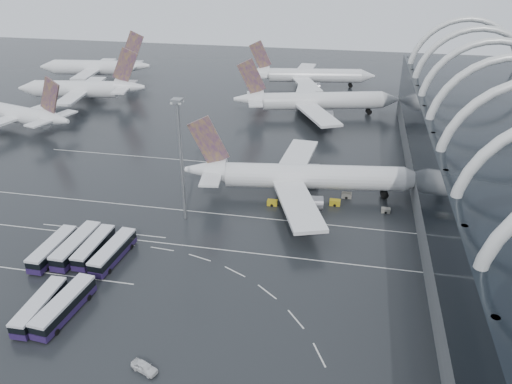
% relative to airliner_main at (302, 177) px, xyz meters
% --- Properties ---
extents(ground, '(420.00, 420.00, 0.00)m').
position_rel_airliner_main_xyz_m(ground, '(-15.00, -24.75, -4.91)').
color(ground, black).
rests_on(ground, ground).
extents(lane_marking_near, '(120.00, 0.25, 0.01)m').
position_rel_airliner_main_xyz_m(lane_marking_near, '(-15.00, -26.75, -4.90)').
color(lane_marking_near, silver).
rests_on(lane_marking_near, ground).
extents(lane_marking_mid, '(120.00, 0.25, 0.01)m').
position_rel_airliner_main_xyz_m(lane_marking_mid, '(-15.00, -12.75, -4.90)').
color(lane_marking_mid, silver).
rests_on(lane_marking_mid, ground).
extents(lane_marking_far, '(120.00, 0.25, 0.01)m').
position_rel_airliner_main_xyz_m(lane_marking_far, '(-15.00, 15.25, -4.90)').
color(lane_marking_far, silver).
rests_on(lane_marking_far, ground).
extents(bus_bay_line_south, '(28.00, 0.25, 0.01)m').
position_rel_airliner_main_xyz_m(bus_bay_line_south, '(-39.00, -40.75, -4.90)').
color(bus_bay_line_south, silver).
rests_on(bus_bay_line_south, ground).
extents(bus_bay_line_north, '(28.00, 0.25, 0.01)m').
position_rel_airliner_main_xyz_m(bus_bay_line_north, '(-39.00, -24.75, -4.90)').
color(bus_bay_line_north, silver).
rests_on(bus_bay_line_north, ground).
extents(airliner_main, '(57.85, 50.30, 19.59)m').
position_rel_airliner_main_xyz_m(airliner_main, '(0.00, 0.00, 0.00)').
color(airliner_main, white).
rests_on(airliner_main, ground).
extents(airliner_gate_b, '(57.54, 50.97, 20.19)m').
position_rel_airliner_main_xyz_m(airliner_gate_b, '(-3.10, 62.85, 0.15)').
color(airliner_gate_b, white).
rests_on(airliner_gate_b, ground).
extents(airliner_gate_c, '(53.63, 48.98, 19.11)m').
position_rel_airliner_main_xyz_m(airliner_gate_c, '(-9.31, 100.55, -0.13)').
color(airliner_gate_c, white).
rests_on(airliner_gate_c, ground).
extents(jet_remote_west, '(43.60, 35.39, 19.16)m').
position_rel_airliner_main_xyz_m(jet_remote_west, '(-94.22, 29.02, 0.04)').
color(jet_remote_west, white).
rests_on(jet_remote_west, ground).
extents(jet_remote_mid, '(48.42, 39.12, 21.06)m').
position_rel_airliner_main_xyz_m(jet_remote_mid, '(-89.00, 60.31, 0.53)').
color(jet_remote_mid, white).
rests_on(jet_remote_mid, ground).
extents(jet_remote_far, '(49.25, 39.77, 21.42)m').
position_rel_airliner_main_xyz_m(jet_remote_far, '(-101.17, 93.95, 0.62)').
color(jet_remote_far, white).
rests_on(jet_remote_far, ground).
extents(bus_row_near_a, '(3.28, 13.29, 3.26)m').
position_rel_airliner_main_xyz_m(bus_row_near_a, '(-43.73, -35.60, -3.11)').
color(bus_row_near_a, '#20133C').
rests_on(bus_row_near_a, ground).
extents(bus_row_near_b, '(3.62, 14.09, 3.45)m').
position_rel_airliner_main_xyz_m(bus_row_near_b, '(-39.76, -33.77, -3.01)').
color(bus_row_near_b, '#20133C').
rests_on(bus_row_near_b, ground).
extents(bus_row_near_c, '(3.11, 12.78, 3.14)m').
position_rel_airliner_main_xyz_m(bus_row_near_c, '(-36.33, -33.34, -3.18)').
color(bus_row_near_c, '#20133C').
rests_on(bus_row_near_c, ground).
extents(bus_row_near_d, '(3.85, 13.53, 3.29)m').
position_rel_airliner_main_xyz_m(bus_row_near_d, '(-31.90, -34.23, -3.10)').
color(bus_row_near_d, '#20133C').
rests_on(bus_row_near_d, ground).
extents(bus_row_far_b, '(3.26, 12.76, 3.13)m').
position_rel_airliner_main_xyz_m(bus_row_far_b, '(-36.43, -51.36, -3.19)').
color(bus_row_far_b, '#20133C').
rests_on(bus_row_far_b, ground).
extents(bus_row_far_c, '(4.27, 13.91, 3.37)m').
position_rel_airliner_main_xyz_m(bus_row_far_c, '(-32.50, -50.59, -3.05)').
color(bus_row_far_c, '#20133C').
rests_on(bus_row_far_c, ground).
extents(van_curve_b, '(4.52, 3.07, 1.43)m').
position_rel_airliner_main_xyz_m(van_curve_b, '(-15.15, -59.22, -4.19)').
color(van_curve_b, white).
rests_on(van_curve_b, ground).
extents(floodlight_mast, '(2.07, 2.07, 27.01)m').
position_rel_airliner_main_xyz_m(floodlight_mast, '(-23.68, -16.04, 12.09)').
color(floodlight_mast, gray).
rests_on(floodlight_mast, ground).
extents(gse_cart_belly_a, '(2.46, 1.45, 1.34)m').
position_rel_airliner_main_xyz_m(gse_cart_belly_a, '(8.35, -3.31, -4.23)').
color(gse_cart_belly_a, gold).
rests_on(gse_cart_belly_a, ground).
extents(gse_cart_belly_b, '(2.36, 1.39, 1.29)m').
position_rel_airliner_main_xyz_m(gse_cart_belly_b, '(10.85, 1.02, -4.26)').
color(gse_cart_belly_b, slate).
rests_on(gse_cart_belly_b, ground).
extents(gse_cart_belly_c, '(2.32, 1.37, 1.27)m').
position_rel_airliner_main_xyz_m(gse_cart_belly_c, '(-5.89, -6.22, -4.27)').
color(gse_cart_belly_c, gold).
rests_on(gse_cart_belly_c, ground).
extents(gse_cart_belly_d, '(2.00, 1.18, 1.09)m').
position_rel_airliner_main_xyz_m(gse_cart_belly_d, '(19.81, -4.61, -4.36)').
color(gse_cart_belly_d, slate).
rests_on(gse_cart_belly_d, ground).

